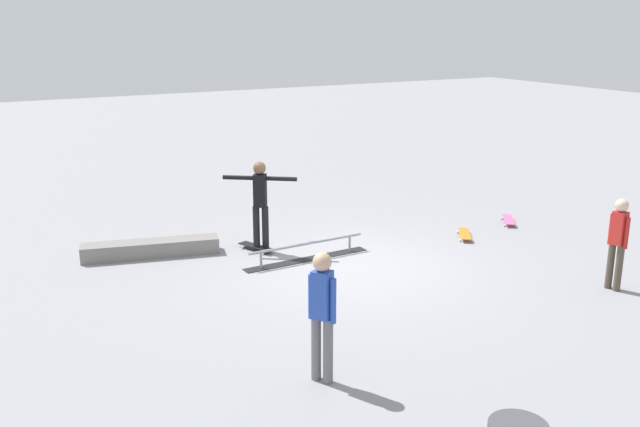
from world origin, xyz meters
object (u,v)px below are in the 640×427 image
skateboard_main (257,247)px  loose_skateboard_pink (509,220)px  grind_rail (307,252)px  skate_ledge (151,248)px  skater_main (260,200)px  bystander_red_shirt (618,239)px  loose_skateboard_orange (465,234)px  bystander_blue_shirt (322,310)px

skateboard_main → loose_skateboard_pink: same height
grind_rail → loose_skateboard_pink: bearing=178.3°
skate_ledge → skateboard_main: size_ratio=3.03×
skater_main → loose_skateboard_pink: bearing=26.8°
skateboard_main → loose_skateboard_pink: 5.58m
skater_main → bystander_red_shirt: size_ratio=1.13×
bystander_red_shirt → loose_skateboard_orange: size_ratio=1.96×
skater_main → loose_skateboard_pink: skater_main is taller
grind_rail → bystander_red_shirt: (-3.71, 3.65, 0.72)m
bystander_red_shirt → loose_skateboard_orange: (0.29, -3.33, -0.78)m
skater_main → grind_rail: bearing=-23.1°
skater_main → bystander_blue_shirt: size_ratio=1.04×
bystander_red_shirt → bystander_blue_shirt: bystander_blue_shirt is taller
grind_rail → bystander_blue_shirt: bearing=62.9°
skateboard_main → loose_skateboard_pink: bearing=-120.8°
grind_rail → loose_skateboard_orange: (-3.41, 0.32, -0.07)m
skateboard_main → loose_skateboard_pink: (-5.50, 0.89, 0.00)m
bystander_red_shirt → bystander_blue_shirt: bearing=86.2°
grind_rail → skate_ledge: grind_rail is taller
skate_ledge → skateboard_main: (-1.85, 0.64, -0.07)m
bystander_red_shirt → bystander_blue_shirt: size_ratio=0.92×
bystander_red_shirt → skater_main: bearing=35.7°
bystander_blue_shirt → skater_main: bearing=132.0°
bystander_red_shirt → loose_skateboard_orange: bystander_red_shirt is taller
bystander_blue_shirt → loose_skateboard_orange: bystander_blue_shirt is taller
grind_rail → skateboard_main: 1.10m
skate_ledge → bystander_red_shirt: (-6.15, 5.21, 0.71)m
loose_skateboard_orange → loose_skateboard_pink: 1.53m
loose_skateboard_orange → bystander_red_shirt: bearing=39.1°
skater_main → skateboard_main: size_ratio=2.10×
skateboard_main → loose_skateboard_orange: (-4.01, 1.24, 0.00)m
skate_ledge → bystander_red_shirt: 8.09m
skate_ledge → bystander_blue_shirt: (-0.57, 5.58, 0.78)m
bystander_blue_shirt → loose_skateboard_orange: (-5.29, -3.69, -0.86)m
skate_ledge → loose_skateboard_orange: skate_ledge is taller
skater_main → loose_skateboard_orange: bearing=18.8°
bystander_blue_shirt → loose_skateboard_pink: (-6.78, -4.04, -0.86)m
loose_skateboard_orange → skate_ledge: bearing=-73.8°
skate_ledge → loose_skateboard_orange: size_ratio=3.20×
grind_rail → bystander_blue_shirt: size_ratio=1.51×
skateboard_main → bystander_red_shirt: bystander_red_shirt is taller
skate_ledge → loose_skateboard_orange: (-5.86, 1.88, -0.07)m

